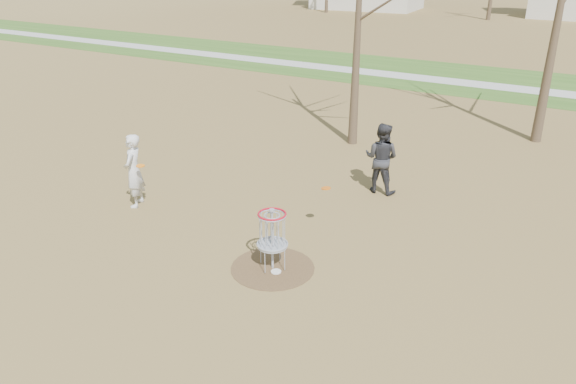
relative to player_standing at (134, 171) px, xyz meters
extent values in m
plane|color=brown|center=(4.78, -0.89, -0.98)|extent=(160.00, 160.00, 0.00)
cube|color=#2D5119|center=(4.78, 20.11, -0.97)|extent=(160.00, 8.00, 0.01)
cube|color=#9E9E99|center=(4.78, 19.11, -0.96)|extent=(160.00, 1.50, 0.01)
cylinder|color=#47331E|center=(4.78, -0.89, -0.97)|extent=(1.80, 1.80, 0.01)
imported|color=silver|center=(0.00, 0.00, 0.00)|extent=(0.72, 0.84, 1.96)
imported|color=#2B2B30|center=(5.19, 4.13, 0.01)|extent=(0.97, 0.76, 1.98)
cylinder|color=silver|center=(4.94, -1.00, -0.96)|extent=(0.22, 0.22, 0.02)
cylinder|color=#E1600B|center=(5.02, 1.10, 0.20)|extent=(0.22, 0.22, 0.05)
cylinder|color=orange|center=(0.40, -0.13, 0.26)|extent=(0.22, 0.22, 0.02)
cylinder|color=#9EA3AD|center=(4.78, -0.89, -0.30)|extent=(0.05, 0.05, 1.35)
cylinder|color=#9EA3AD|center=(4.78, -0.89, -0.43)|extent=(0.64, 0.64, 0.04)
torus|color=#9EA3AD|center=(4.78, -0.89, 0.27)|extent=(0.60, 0.60, 0.04)
torus|color=#B10B1C|center=(4.78, -0.89, 0.31)|extent=(0.60, 0.60, 0.04)
cone|color=#382B1E|center=(2.78, 7.61, 2.77)|extent=(0.32, 0.32, 7.50)
cone|color=#382B1E|center=(8.28, 11.11, 3.27)|extent=(0.36, 0.36, 8.50)
camera|label=1|loc=(10.30, -9.64, 5.33)|focal=35.00mm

